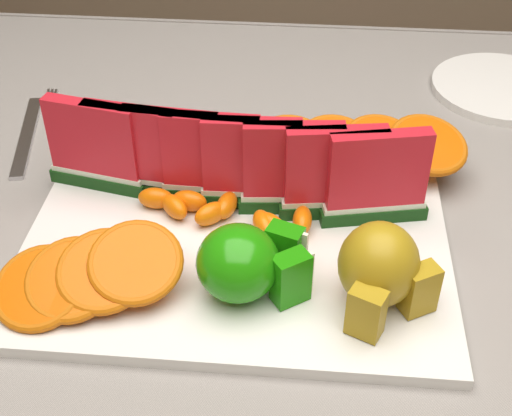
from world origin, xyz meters
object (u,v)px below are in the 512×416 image
(side_plate, at_px, (502,88))
(apple_cluster, at_px, (247,263))
(pear_cluster, at_px, (380,269))
(platter, at_px, (237,243))
(fork, at_px, (30,132))

(side_plate, bearing_deg, apple_cluster, -126.04)
(pear_cluster, relative_size, side_plate, 0.42)
(platter, xyz_separation_m, apple_cluster, (0.02, -0.07, 0.04))
(side_plate, bearing_deg, pear_cluster, -114.04)
(platter, bearing_deg, side_plate, 47.20)
(apple_cluster, xyz_separation_m, pear_cluster, (0.11, -0.00, 0.01))
(pear_cluster, distance_m, side_plate, 0.44)
(platter, xyz_separation_m, fork, (-0.27, 0.18, -0.00))
(side_plate, xyz_separation_m, fork, (-0.57, -0.15, -0.00))
(fork, bearing_deg, platter, -34.07)
(side_plate, relative_size, fork, 1.13)
(fork, bearing_deg, side_plate, 14.93)
(apple_cluster, relative_size, fork, 0.54)
(side_plate, bearing_deg, fork, -165.07)
(apple_cluster, bearing_deg, fork, 138.78)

